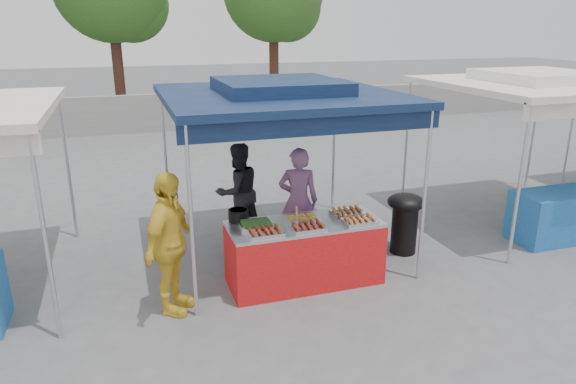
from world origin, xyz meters
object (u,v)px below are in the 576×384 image
object	(u,v)px
vendor_table	(304,252)
cooking_pot	(238,215)
vendor_woman	(298,201)
helper_man	(238,192)
customer_person	(170,244)
wok_burner	(405,218)

from	to	relation	value
vendor_table	cooking_pot	world-z (taller)	cooking_pot
vendor_table	vendor_woman	distance (m)	1.06
vendor_table	vendor_woman	size ratio (longest dim) A/B	1.23
cooking_pot	helper_man	distance (m)	1.44
helper_man	customer_person	bearing A→B (deg)	40.15
vendor_woman	customer_person	distance (m)	2.30
cooking_pot	helper_man	bearing A→B (deg)	77.49
vendor_woman	cooking_pot	bearing A→B (deg)	50.04
vendor_woman	helper_man	bearing A→B (deg)	-27.43
cooking_pot	wok_burner	world-z (taller)	cooking_pot
customer_person	wok_burner	bearing A→B (deg)	-48.36
helper_man	wok_burner	bearing A→B (deg)	132.71
customer_person	vendor_woman	bearing A→B (deg)	-28.37
customer_person	cooking_pot	bearing A→B (deg)	-28.84
cooking_pot	vendor_woman	distance (m)	1.22
wok_burner	helper_man	xyz separation A→B (m)	(-2.24, 1.31, 0.23)
vendor_woman	wok_burner	bearing A→B (deg)	-179.89
cooking_pot	vendor_table	bearing A→B (deg)	-22.68
cooking_pot	wok_burner	distance (m)	2.58
helper_man	vendor_table	bearing A→B (deg)	88.75
vendor_table	helper_man	distance (m)	1.84
vendor_table	customer_person	bearing A→B (deg)	-173.31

